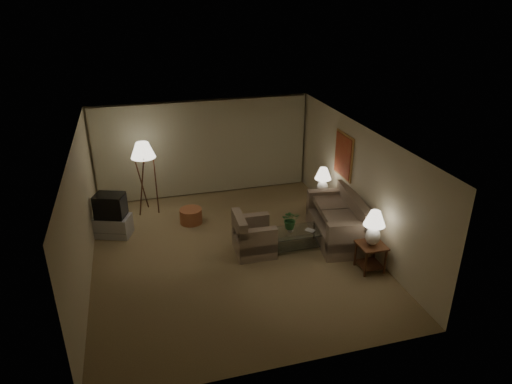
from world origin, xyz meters
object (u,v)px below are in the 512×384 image
at_px(armchair, 254,237).
at_px(floor_lamp, 145,177).
at_px(vase, 290,229).
at_px(table_lamp_near, 374,225).
at_px(side_table_far, 321,201).
at_px(tv_cabinet, 113,226).
at_px(crt_tv, 110,206).
at_px(side_table_near, 371,252).
at_px(table_lamp_far, 323,179).
at_px(coffee_table, 296,237).
at_px(ottoman, 191,216).
at_px(sofa, 337,223).

bearing_deg(armchair, floor_lamp, 40.36).
bearing_deg(vase, table_lamp_near, -43.13).
height_order(side_table_far, table_lamp_near, table_lamp_near).
distance_m(tv_cabinet, vase, 4.23).
bearing_deg(crt_tv, vase, -3.25).
xyz_separation_m(side_table_near, crt_tv, (-5.20, 2.96, 0.37)).
relative_size(side_table_far, floor_lamp, 0.31).
distance_m(armchair, table_lamp_far, 2.59).
bearing_deg(table_lamp_near, coffee_table, 133.45).
bearing_deg(floor_lamp, table_lamp_far, -18.08).
xyz_separation_m(crt_tv, ottoman, (1.88, 0.14, -0.60)).
bearing_deg(crt_tv, side_table_near, -9.04).
xyz_separation_m(armchair, vase, (0.82, -0.06, 0.11)).
bearing_deg(sofa, floor_lamp, -114.77).
height_order(tv_cabinet, vase, vase).
relative_size(side_table_far, vase, 4.27).
bearing_deg(sofa, side_table_near, 14.13).
bearing_deg(sofa, coffee_table, -76.68).
relative_size(sofa, crt_tv, 2.83).
distance_m(sofa, ottoman, 3.63).
height_order(tv_cabinet, crt_tv, crt_tv).
relative_size(table_lamp_near, vase, 5.47).
relative_size(armchair, floor_lamp, 0.49).
height_order(sofa, table_lamp_near, table_lamp_near).
relative_size(tv_cabinet, ottoman, 1.72).
distance_m(side_table_near, table_lamp_near, 0.64).
relative_size(side_table_near, ottoman, 1.08).
relative_size(coffee_table, crt_tv, 1.56).
height_order(table_lamp_near, coffee_table, table_lamp_near).
height_order(tv_cabinet, floor_lamp, floor_lamp).
relative_size(table_lamp_far, floor_lamp, 0.37).
bearing_deg(armchair, tv_cabinet, 63.31).
xyz_separation_m(table_lamp_far, floor_lamp, (-4.31, 1.41, -0.02)).
height_order(crt_tv, floor_lamp, floor_lamp).
relative_size(table_lamp_far, tv_cabinet, 0.75).
xyz_separation_m(armchair, crt_tv, (-3.04, 1.65, 0.41)).
bearing_deg(sofa, tv_cabinet, -99.88).
bearing_deg(armchair, vase, -92.76).
distance_m(table_lamp_near, crt_tv, 5.99).
distance_m(armchair, crt_tv, 3.48).
height_order(coffee_table, vase, vase).
xyz_separation_m(sofa, side_table_far, (0.15, 1.25, -0.03)).
distance_m(ottoman, vase, 2.73).
xyz_separation_m(side_table_far, ottoman, (-3.32, 0.50, -0.22)).
distance_m(side_table_far, vase, 1.90).
xyz_separation_m(table_lamp_far, ottoman, (-3.32, 0.50, -0.84)).
distance_m(crt_tv, floor_lamp, 1.39).
distance_m(side_table_far, coffee_table, 1.80).
distance_m(sofa, coffee_table, 1.05).
bearing_deg(crt_tv, tv_cabinet, 0.00).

